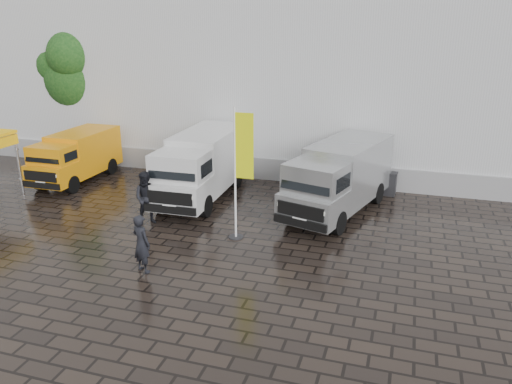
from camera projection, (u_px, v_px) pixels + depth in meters
The scene contains 11 objects.
ground at pixel (228, 254), 15.65m from camera, with size 120.00×120.00×0.00m, color black.
exhibition_hall at pixel (360, 39), 27.61m from camera, with size 44.00×16.00×12.00m, color silver.
hall_plinth at pixel (332, 175), 22.11m from camera, with size 44.00×0.15×1.00m, color gray.
van_yellow at pixel (76, 158), 22.51m from camera, with size 1.83×4.75×2.19m, color orange, non-canonical shape.
van_white at pixel (201, 167), 20.27m from camera, with size 2.04×6.11×2.65m, color silver, non-canonical shape.
van_silver at pixel (339, 180), 18.71m from camera, with size 2.01×6.04×2.62m, color #9FA1A3, non-canonical shape.
flagpole at pixel (240, 169), 16.05m from camera, with size 0.88×0.50×4.43m.
tree at pixel (81, 73), 26.15m from camera, with size 3.80×3.92×6.82m.
wheelie_bin at pixel (389, 183), 20.94m from camera, with size 0.59×0.59×0.98m, color black.
person_front at pixel (141, 244), 14.32m from camera, with size 0.64×0.42×1.76m, color black.
person_tent at pixel (147, 198), 17.79m from camera, with size 0.94×0.73×1.93m, color black.
Camera 1 is at (5.03, -13.28, 6.91)m, focal length 35.00 mm.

